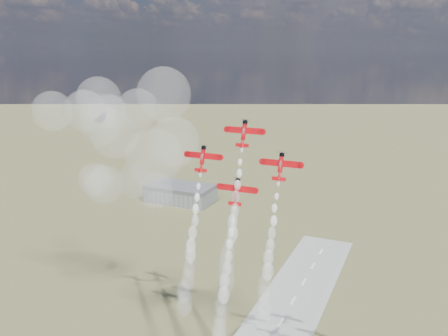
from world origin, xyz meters
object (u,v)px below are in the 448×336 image
at_px(plane_lead, 244,133).
at_px(plane_left, 202,158).
at_px(plane_right, 281,166).
at_px(plane_slot, 236,191).
at_px(hangar, 181,193).

bearing_deg(plane_lead, plane_left, -167.51).
bearing_deg(plane_right, plane_slot, -167.51).
distance_m(plane_left, plane_right, 28.46).
relative_size(plane_lead, plane_left, 1.00).
height_order(hangar, plane_left, plane_left).
height_order(plane_lead, plane_slot, plane_lead).
bearing_deg(plane_left, plane_slot, -12.49).
relative_size(plane_left, plane_slot, 1.00).
distance_m(plane_right, plane_slot, 17.37).
xyz_separation_m(hangar, plane_left, (98.65, -161.57, 71.28)).
relative_size(plane_lead, plane_right, 1.00).
distance_m(hangar, plane_slot, 209.04).
distance_m(plane_lead, plane_left, 17.37).
distance_m(hangar, plane_right, 217.58).
xyz_separation_m(plane_lead, plane_left, (-14.23, -3.15, -9.45)).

